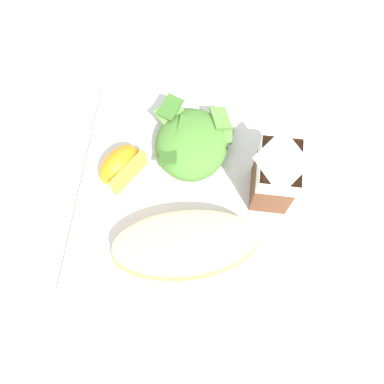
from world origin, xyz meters
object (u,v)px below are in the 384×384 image
at_px(white_plate, 192,197).
at_px(milk_carton, 277,172).
at_px(paper_napkin, 36,119).
at_px(orange_wedge_front, 121,166).
at_px(cheesy_pizza_bread, 181,245).
at_px(green_salad_pile, 192,143).

distance_m(white_plate, milk_carton, 0.12).
xyz_separation_m(milk_carton, paper_napkin, (-0.07, -0.32, -0.07)).
distance_m(milk_carton, orange_wedge_front, 0.19).
xyz_separation_m(cheesy_pizza_bread, green_salad_pile, (-0.13, -0.00, 0.00)).
height_order(orange_wedge_front, paper_napkin, orange_wedge_front).
distance_m(orange_wedge_front, paper_napkin, 0.16).
distance_m(cheesy_pizza_bread, paper_napkin, 0.27).
xyz_separation_m(cheesy_pizza_bread, paper_napkin, (-0.16, -0.22, -0.03)).
bearing_deg(orange_wedge_front, white_plate, 77.52).
height_order(cheesy_pizza_bread, orange_wedge_front, orange_wedge_front).
bearing_deg(paper_napkin, white_plate, 68.38).
bearing_deg(milk_carton, cheesy_pizza_bread, -48.86).
height_order(milk_carton, orange_wedge_front, milk_carton).
xyz_separation_m(white_plate, green_salad_pile, (-0.06, -0.01, 0.03)).
height_order(white_plate, milk_carton, milk_carton).
xyz_separation_m(cheesy_pizza_bread, milk_carton, (-0.08, 0.10, 0.04)).
bearing_deg(paper_napkin, orange_wedge_front, 62.84).
xyz_separation_m(green_salad_pile, paper_napkin, (-0.03, -0.22, -0.03)).
distance_m(white_plate, paper_napkin, 0.24).
height_order(green_salad_pile, paper_napkin, green_salad_pile).
bearing_deg(white_plate, orange_wedge_front, -102.48).
xyz_separation_m(white_plate, milk_carton, (-0.02, 0.09, 0.07)).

